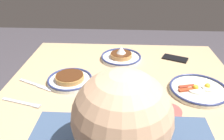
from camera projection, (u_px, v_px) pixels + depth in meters
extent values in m
cube|color=tan|center=(122.00, 83.00, 1.16)|extent=(1.14, 0.94, 0.05)
cylinder|color=tan|center=(187.00, 101.00, 1.64)|extent=(0.05, 0.05, 0.68)
cylinder|color=tan|center=(59.00, 97.00, 1.69)|extent=(0.05, 0.05, 0.68)
cylinder|color=silver|center=(120.00, 58.00, 1.36)|extent=(0.24, 0.24, 0.01)
torus|color=navy|center=(120.00, 56.00, 1.35)|extent=(0.24, 0.24, 0.01)
cylinder|color=tan|center=(120.00, 56.00, 1.35)|extent=(0.13, 0.13, 0.01)
cylinder|color=#D4904A|center=(120.00, 54.00, 1.34)|extent=(0.13, 0.13, 0.01)
cylinder|color=#4C2814|center=(120.00, 53.00, 1.34)|extent=(0.12, 0.12, 0.00)
cone|color=white|center=(120.00, 50.00, 1.33)|extent=(0.05, 0.05, 0.04)
cylinder|color=white|center=(69.00, 81.00, 1.13)|extent=(0.22, 0.22, 0.01)
torus|color=navy|center=(69.00, 79.00, 1.12)|extent=(0.22, 0.22, 0.01)
cylinder|color=#DA944F|center=(69.00, 78.00, 1.12)|extent=(0.14, 0.14, 0.01)
cylinder|color=tan|center=(69.00, 76.00, 1.11)|extent=(0.14, 0.14, 0.01)
cylinder|color=#4C2814|center=(69.00, 75.00, 1.11)|extent=(0.13, 0.13, 0.00)
cylinder|color=silver|center=(197.00, 90.00, 1.05)|extent=(0.27, 0.27, 0.01)
torus|color=navy|center=(198.00, 88.00, 1.04)|extent=(0.26, 0.26, 0.01)
cylinder|color=white|center=(206.00, 87.00, 1.05)|extent=(0.07, 0.07, 0.01)
sphere|color=yellow|center=(206.00, 86.00, 1.05)|extent=(0.03, 0.03, 0.03)
cylinder|color=white|center=(195.00, 90.00, 1.03)|extent=(0.07, 0.07, 0.01)
sphere|color=yellow|center=(195.00, 87.00, 1.04)|extent=(0.03, 0.03, 0.03)
cube|color=#963521|center=(186.00, 86.00, 1.06)|extent=(0.08, 0.04, 0.01)
cube|color=#A93C1F|center=(187.00, 89.00, 1.04)|extent=(0.09, 0.04, 0.01)
cylinder|color=#BF4C47|center=(166.00, 121.00, 0.81)|extent=(0.09, 0.09, 0.09)
torus|color=#BF4C47|center=(176.00, 128.00, 0.77)|extent=(0.05, 0.06, 0.06)
cylinder|color=brown|center=(167.00, 114.00, 0.79)|extent=(0.08, 0.08, 0.01)
cube|color=black|center=(174.00, 58.00, 1.36)|extent=(0.16, 0.13, 0.01)
cube|color=silver|center=(19.00, 102.00, 0.97)|extent=(0.18, 0.06, 0.01)
cube|color=silver|center=(35.00, 107.00, 0.94)|extent=(0.03, 0.01, 0.00)
cube|color=silver|center=(35.00, 106.00, 0.95)|extent=(0.03, 0.01, 0.00)
cube|color=silver|center=(36.00, 106.00, 0.95)|extent=(0.03, 0.01, 0.00)
cube|color=silver|center=(37.00, 105.00, 0.96)|extent=(0.03, 0.01, 0.00)
cube|color=silver|center=(32.00, 84.00, 1.11)|extent=(0.16, 0.09, 0.01)
cube|color=silver|center=(44.00, 88.00, 1.08)|extent=(0.09, 0.06, 0.00)
cube|color=silver|center=(89.00, 126.00, 0.85)|extent=(0.17, 0.07, 0.01)
ellipsoid|color=silver|center=(71.00, 120.00, 0.87)|extent=(0.04, 0.03, 0.01)
sphere|color=#E2B189|center=(120.00, 118.00, 0.41)|extent=(0.18, 0.18, 0.18)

